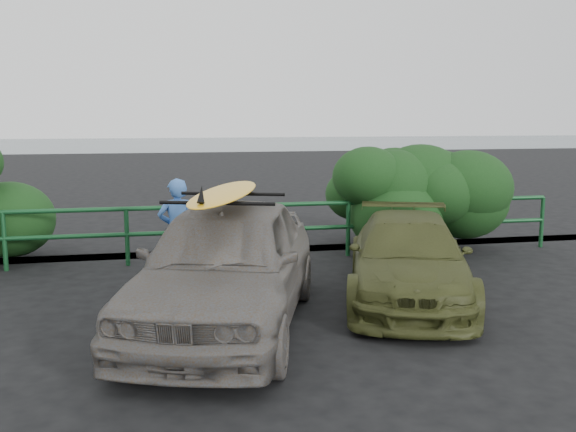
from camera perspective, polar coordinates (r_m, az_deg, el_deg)
name	(u,v)px	position (r m, az deg, el deg)	size (l,w,h in m)	color
ground	(208,371)	(6.81, -7.16, -13.53)	(80.00, 80.00, 0.00)	black
ocean	(162,142)	(66.34, -11.16, 6.51)	(200.00, 200.00, 0.00)	slate
guardrail	(185,234)	(11.48, -9.13, -1.60)	(14.00, 0.08, 1.04)	#144622
shrub_right	(438,197)	(13.07, 13.18, 1.64)	(3.20, 2.40, 1.98)	#173B15
sedan	(226,264)	(7.92, -5.51, -4.27)	(1.87, 4.65, 1.58)	#635E59
olive_vehicle	(408,258)	(9.27, 10.63, -3.72)	(1.65, 4.06, 1.18)	#42481F
man	(178,231)	(10.07, -9.78, -1.33)	(0.60, 0.39, 1.65)	#3E6EBB
roof_rack	(225,198)	(7.78, -5.60, 1.58)	(1.34, 0.94, 0.04)	black
surfboard	(225,193)	(7.77, -5.61, 2.05)	(0.58, 2.80, 0.08)	yellow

